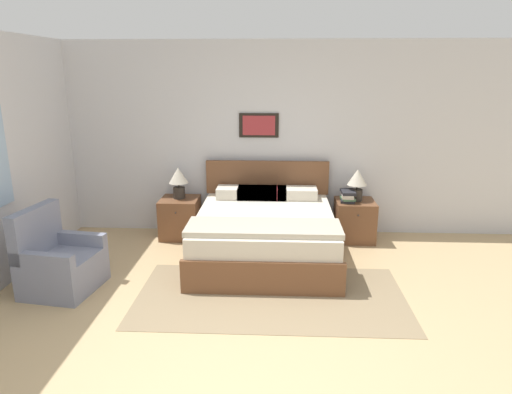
% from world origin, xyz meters
% --- Properties ---
extents(ground_plane, '(16.00, 16.00, 0.00)m').
position_xyz_m(ground_plane, '(0.00, 0.00, 0.00)').
color(ground_plane, tan).
extents(wall_back, '(7.60, 0.09, 2.60)m').
position_xyz_m(wall_back, '(0.00, 3.16, 1.30)').
color(wall_back, silver).
rests_on(wall_back, ground_plane).
extents(wall_left, '(0.08, 5.53, 2.60)m').
position_xyz_m(wall_left, '(-2.63, 1.54, 1.30)').
color(wall_left, silver).
rests_on(wall_left, ground_plane).
extents(area_rug_main, '(2.70, 1.42, 0.01)m').
position_xyz_m(area_rug_main, '(0.20, 1.15, 0.00)').
color(area_rug_main, '#897556').
rests_on(area_rug_main, ground_plane).
extents(bed, '(1.67, 1.92, 1.03)m').
position_xyz_m(bed, '(0.12, 2.15, 0.32)').
color(bed, brown).
rests_on(bed, ground_plane).
extents(armchair, '(0.75, 0.79, 0.87)m').
position_xyz_m(armchair, '(-1.99, 1.21, 0.29)').
color(armchair, gray).
rests_on(armchair, ground_plane).
extents(nightstand_near_window, '(0.51, 0.52, 0.54)m').
position_xyz_m(nightstand_near_window, '(-1.06, 2.83, 0.27)').
color(nightstand_near_window, brown).
rests_on(nightstand_near_window, ground_plane).
extents(nightstand_by_door, '(0.51, 0.52, 0.54)m').
position_xyz_m(nightstand_by_door, '(1.30, 2.83, 0.27)').
color(nightstand_by_door, brown).
rests_on(nightstand_by_door, ground_plane).
extents(table_lamp_near_window, '(0.26, 0.26, 0.42)m').
position_xyz_m(table_lamp_near_window, '(-1.07, 2.86, 0.80)').
color(table_lamp_near_window, '#2D2823').
rests_on(table_lamp_near_window, nightstand_near_window).
extents(table_lamp_by_door, '(0.26, 0.26, 0.42)m').
position_xyz_m(table_lamp_by_door, '(1.31, 2.86, 0.80)').
color(table_lamp_by_door, '#2D2823').
rests_on(table_lamp_by_door, nightstand_by_door).
extents(book_thick_bottom, '(0.20, 0.22, 0.03)m').
position_xyz_m(book_thick_bottom, '(1.18, 2.78, 0.56)').
color(book_thick_bottom, '#232328').
rests_on(book_thick_bottom, nightstand_by_door).
extents(book_hardcover_middle, '(0.19, 0.23, 0.03)m').
position_xyz_m(book_hardcover_middle, '(1.18, 2.78, 0.59)').
color(book_hardcover_middle, '#4C7551').
rests_on(book_hardcover_middle, book_thick_bottom).
extents(book_novel_upper, '(0.17, 0.24, 0.03)m').
position_xyz_m(book_novel_upper, '(1.18, 2.78, 0.61)').
color(book_novel_upper, silver).
rests_on(book_novel_upper, book_hardcover_middle).
extents(book_slim_near_top, '(0.19, 0.28, 0.03)m').
position_xyz_m(book_slim_near_top, '(1.18, 2.78, 0.64)').
color(book_slim_near_top, silver).
rests_on(book_slim_near_top, book_novel_upper).
extents(book_paperback_top, '(0.18, 0.28, 0.04)m').
position_xyz_m(book_paperback_top, '(1.18, 2.78, 0.67)').
color(book_paperback_top, '#232328').
rests_on(book_paperback_top, book_slim_near_top).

